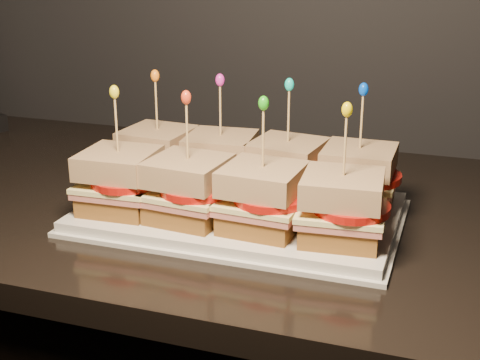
% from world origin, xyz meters
% --- Properties ---
extents(granite_slab, '(2.63, 0.63, 0.03)m').
position_xyz_m(granite_slab, '(-0.33, 1.70, 0.92)').
color(granite_slab, black).
rests_on(granite_slab, cabinet).
extents(platter, '(0.40, 0.25, 0.02)m').
position_xyz_m(platter, '(-0.37, 1.63, 0.94)').
color(platter, silver).
rests_on(platter, granite_slab).
extents(platter_rim, '(0.41, 0.26, 0.01)m').
position_xyz_m(platter_rim, '(-0.37, 1.63, 0.94)').
color(platter_rim, silver).
rests_on(platter_rim, granite_slab).
extents(sandwich_0_bread_bot, '(0.09, 0.09, 0.02)m').
position_xyz_m(sandwich_0_bread_bot, '(-0.51, 1.68, 0.97)').
color(sandwich_0_bread_bot, '#583210').
rests_on(sandwich_0_bread_bot, platter).
extents(sandwich_0_ham, '(0.10, 0.10, 0.01)m').
position_xyz_m(sandwich_0_ham, '(-0.51, 1.68, 0.98)').
color(sandwich_0_ham, '#C6635E').
rests_on(sandwich_0_ham, sandwich_0_bread_bot).
extents(sandwich_0_cheese, '(0.10, 0.10, 0.01)m').
position_xyz_m(sandwich_0_cheese, '(-0.51, 1.68, 0.99)').
color(sandwich_0_cheese, '#FFF59E').
rests_on(sandwich_0_cheese, sandwich_0_ham).
extents(sandwich_0_tomato, '(0.09, 0.09, 0.01)m').
position_xyz_m(sandwich_0_tomato, '(-0.50, 1.68, 1.00)').
color(sandwich_0_tomato, red).
rests_on(sandwich_0_tomato, sandwich_0_cheese).
extents(sandwich_0_bread_top, '(0.10, 0.10, 0.03)m').
position_xyz_m(sandwich_0_bread_top, '(-0.51, 1.68, 1.02)').
color(sandwich_0_bread_top, '#612F15').
rests_on(sandwich_0_bread_top, sandwich_0_tomato).
extents(sandwich_0_pick, '(0.00, 0.00, 0.09)m').
position_xyz_m(sandwich_0_pick, '(-0.51, 1.68, 1.06)').
color(sandwich_0_pick, tan).
rests_on(sandwich_0_pick, sandwich_0_bread_top).
extents(sandwich_0_frill, '(0.01, 0.01, 0.02)m').
position_xyz_m(sandwich_0_frill, '(-0.51, 1.68, 1.11)').
color(sandwich_0_frill, orange).
rests_on(sandwich_0_frill, sandwich_0_pick).
extents(sandwich_1_bread_bot, '(0.09, 0.09, 0.02)m').
position_xyz_m(sandwich_1_bread_bot, '(-0.41, 1.68, 0.97)').
color(sandwich_1_bread_bot, '#583210').
rests_on(sandwich_1_bread_bot, platter).
extents(sandwich_1_ham, '(0.10, 0.10, 0.01)m').
position_xyz_m(sandwich_1_ham, '(-0.41, 1.68, 0.98)').
color(sandwich_1_ham, '#C6635E').
rests_on(sandwich_1_ham, sandwich_1_bread_bot).
extents(sandwich_1_cheese, '(0.10, 0.10, 0.01)m').
position_xyz_m(sandwich_1_cheese, '(-0.41, 1.68, 0.99)').
color(sandwich_1_cheese, '#FFF59E').
rests_on(sandwich_1_cheese, sandwich_1_ham).
extents(sandwich_1_tomato, '(0.09, 0.09, 0.01)m').
position_xyz_m(sandwich_1_tomato, '(-0.40, 1.68, 1.00)').
color(sandwich_1_tomato, red).
rests_on(sandwich_1_tomato, sandwich_1_cheese).
extents(sandwich_1_bread_top, '(0.10, 0.10, 0.03)m').
position_xyz_m(sandwich_1_bread_top, '(-0.41, 1.68, 1.02)').
color(sandwich_1_bread_top, '#612F15').
rests_on(sandwich_1_bread_top, sandwich_1_tomato).
extents(sandwich_1_pick, '(0.00, 0.00, 0.09)m').
position_xyz_m(sandwich_1_pick, '(-0.41, 1.68, 1.06)').
color(sandwich_1_pick, tan).
rests_on(sandwich_1_pick, sandwich_1_bread_top).
extents(sandwich_1_frill, '(0.01, 0.01, 0.02)m').
position_xyz_m(sandwich_1_frill, '(-0.41, 1.68, 1.11)').
color(sandwich_1_frill, '#D624A6').
rests_on(sandwich_1_frill, sandwich_1_pick).
extents(sandwich_2_bread_bot, '(0.10, 0.10, 0.02)m').
position_xyz_m(sandwich_2_bread_bot, '(-0.32, 1.68, 0.97)').
color(sandwich_2_bread_bot, '#583210').
rests_on(sandwich_2_bread_bot, platter).
extents(sandwich_2_ham, '(0.11, 0.10, 0.01)m').
position_xyz_m(sandwich_2_ham, '(-0.32, 1.68, 0.98)').
color(sandwich_2_ham, '#C6635E').
rests_on(sandwich_2_ham, sandwich_2_bread_bot).
extents(sandwich_2_cheese, '(0.11, 0.11, 0.01)m').
position_xyz_m(sandwich_2_cheese, '(-0.32, 1.68, 0.99)').
color(sandwich_2_cheese, '#FFF59E').
rests_on(sandwich_2_cheese, sandwich_2_ham).
extents(sandwich_2_tomato, '(0.09, 0.09, 0.01)m').
position_xyz_m(sandwich_2_tomato, '(-0.31, 1.68, 1.00)').
color(sandwich_2_tomato, red).
rests_on(sandwich_2_tomato, sandwich_2_cheese).
extents(sandwich_2_bread_top, '(0.10, 0.10, 0.03)m').
position_xyz_m(sandwich_2_bread_top, '(-0.32, 1.68, 1.02)').
color(sandwich_2_bread_top, '#612F15').
rests_on(sandwich_2_bread_top, sandwich_2_tomato).
extents(sandwich_2_pick, '(0.00, 0.00, 0.09)m').
position_xyz_m(sandwich_2_pick, '(-0.32, 1.68, 1.06)').
color(sandwich_2_pick, tan).
rests_on(sandwich_2_pick, sandwich_2_bread_top).
extents(sandwich_2_frill, '(0.01, 0.01, 0.02)m').
position_xyz_m(sandwich_2_frill, '(-0.32, 1.68, 1.11)').
color(sandwich_2_frill, '#0ECBB7').
rests_on(sandwich_2_frill, sandwich_2_pick).
extents(sandwich_3_bread_bot, '(0.09, 0.09, 0.02)m').
position_xyz_m(sandwich_3_bread_bot, '(-0.23, 1.68, 0.97)').
color(sandwich_3_bread_bot, '#583210').
rests_on(sandwich_3_bread_bot, platter).
extents(sandwich_3_ham, '(0.10, 0.09, 0.01)m').
position_xyz_m(sandwich_3_ham, '(-0.23, 1.68, 0.98)').
color(sandwich_3_ham, '#C6635E').
rests_on(sandwich_3_ham, sandwich_3_bread_bot).
extents(sandwich_3_cheese, '(0.10, 0.09, 0.01)m').
position_xyz_m(sandwich_3_cheese, '(-0.23, 1.68, 0.99)').
color(sandwich_3_cheese, '#FFF59E').
rests_on(sandwich_3_cheese, sandwich_3_ham).
extents(sandwich_3_tomato, '(0.09, 0.09, 0.01)m').
position_xyz_m(sandwich_3_tomato, '(-0.21, 1.68, 1.00)').
color(sandwich_3_tomato, red).
rests_on(sandwich_3_tomato, sandwich_3_cheese).
extents(sandwich_3_bread_top, '(0.09, 0.09, 0.03)m').
position_xyz_m(sandwich_3_bread_top, '(-0.23, 1.68, 1.02)').
color(sandwich_3_bread_top, '#612F15').
rests_on(sandwich_3_bread_top, sandwich_3_tomato).
extents(sandwich_3_pick, '(0.00, 0.00, 0.09)m').
position_xyz_m(sandwich_3_pick, '(-0.23, 1.68, 1.06)').
color(sandwich_3_pick, tan).
rests_on(sandwich_3_pick, sandwich_3_bread_top).
extents(sandwich_3_frill, '(0.01, 0.01, 0.02)m').
position_xyz_m(sandwich_3_frill, '(-0.23, 1.68, 1.11)').
color(sandwich_3_frill, blue).
rests_on(sandwich_3_frill, sandwich_3_pick).
extents(sandwich_4_bread_bot, '(0.09, 0.09, 0.02)m').
position_xyz_m(sandwich_4_bread_bot, '(-0.51, 1.57, 0.97)').
color(sandwich_4_bread_bot, '#583210').
rests_on(sandwich_4_bread_bot, platter).
extents(sandwich_4_ham, '(0.10, 0.10, 0.01)m').
position_xyz_m(sandwich_4_ham, '(-0.51, 1.57, 0.98)').
color(sandwich_4_ham, '#C6635E').
rests_on(sandwich_4_ham, sandwich_4_bread_bot).
extents(sandwich_4_cheese, '(0.10, 0.10, 0.01)m').
position_xyz_m(sandwich_4_cheese, '(-0.51, 1.57, 0.99)').
color(sandwich_4_cheese, '#FFF59E').
rests_on(sandwich_4_cheese, sandwich_4_ham).
extents(sandwich_4_tomato, '(0.09, 0.09, 0.01)m').
position_xyz_m(sandwich_4_tomato, '(-0.50, 1.56, 1.00)').
color(sandwich_4_tomato, red).
rests_on(sandwich_4_tomato, sandwich_4_cheese).
extents(sandwich_4_bread_top, '(0.09, 0.09, 0.03)m').
position_xyz_m(sandwich_4_bread_top, '(-0.51, 1.57, 1.02)').
color(sandwich_4_bread_top, '#612F15').
rests_on(sandwich_4_bread_top, sandwich_4_tomato).
extents(sandwich_4_pick, '(0.00, 0.00, 0.09)m').
position_xyz_m(sandwich_4_pick, '(-0.51, 1.57, 1.06)').
color(sandwich_4_pick, tan).
rests_on(sandwich_4_pick, sandwich_4_bread_top).
extents(sandwich_4_frill, '(0.01, 0.01, 0.02)m').
position_xyz_m(sandwich_4_frill, '(-0.51, 1.57, 1.11)').
color(sandwich_4_frill, yellow).
rests_on(sandwich_4_frill, sandwich_4_pick).
extents(sandwich_5_bread_bot, '(0.09, 0.09, 0.02)m').
position_xyz_m(sandwich_5_bread_bot, '(-0.41, 1.57, 0.97)').
color(sandwich_5_bread_bot, '#583210').
rests_on(sandwich_5_bread_bot, platter).
extents(sandwich_5_ham, '(0.10, 0.10, 0.01)m').
position_xyz_m(sandwich_5_ham, '(-0.41, 1.57, 0.98)').
color(sandwich_5_ham, '#C6635E').
rests_on(sandwich_5_ham, sandwich_5_bread_bot).
extents(sandwich_5_cheese, '(0.11, 0.10, 0.01)m').
position_xyz_m(sandwich_5_cheese, '(-0.41, 1.57, 0.99)').
color(sandwich_5_cheese, '#FFF59E').
rests_on(sandwich_5_cheese, sandwich_5_ham).
extents(sandwich_5_tomato, '(0.09, 0.09, 0.01)m').
position_xyz_m(sandwich_5_tomato, '(-0.40, 1.56, 1.00)').
color(sandwich_5_tomato, red).
rests_on(sandwich_5_tomato, sandwich_5_cheese).
extents(sandwich_5_bread_top, '(0.10, 0.10, 0.03)m').
position_xyz_m(sandwich_5_bread_top, '(-0.41, 1.57, 1.02)').
color(sandwich_5_bread_top, '#612F15').
rests_on(sandwich_5_bread_top, sandwich_5_tomato).
extents(sandwich_5_pick, '(0.00, 0.00, 0.09)m').
position_xyz_m(sandwich_5_pick, '(-0.41, 1.57, 1.06)').
color(sandwich_5_pick, tan).
rests_on(sandwich_5_pick, sandwich_5_bread_top).
extents(sandwich_5_frill, '(0.01, 0.01, 0.02)m').
position_xyz_m(sandwich_5_frill, '(-0.41, 1.57, 1.11)').
color(sandwich_5_frill, '#E93F1E').
rests_on(sandwich_5_frill, sandwich_5_pick).
extents(sandwich_6_bread_bot, '(0.09, 0.09, 0.02)m').
position_xyz_m(sandwich_6_bread_bot, '(-0.32, 1.57, 0.97)').
color(sandwich_6_bread_bot, '#583210').
rests_on(sandwich_6_bread_bot, platter).
extents(sandwich_6_ham, '(0.10, 0.10, 0.01)m').
position_xyz_m(sandwich_6_ham, '(-0.32, 1.57, 0.98)').
color(sandwich_6_ham, '#C6635E').
rests_on(sandwich_6_ham, sandwich_6_bread_bot).
extents(sandwich_6_cheese, '(0.10, 0.10, 0.01)m').
position_xyz_m(sandwich_6_cheese, '(-0.32, 1.57, 0.99)').
color(sandwich_6_cheese, '#FFF59E').
rests_on(sandwich_6_cheese, sandwich_6_ham).
extents(sandwich_6_tomato, '(0.09, 0.09, 0.01)m').
position_xyz_m(sandwich_6_tomato, '(-0.31, 1.56, 1.00)').
color(sandwich_6_tomato, red).
rests_on(sandwich_6_tomato, sandwich_6_cheese).
extents(sandwich_6_bread_top, '(0.09, 0.09, 0.03)m').
position_xyz_m(sandwich_6_bread_top, '(-0.32, 1.57, 1.02)').
color(sandwich_6_bread_top, '#612F15').
rests_on(sandwich_6_bread_top, sandwich_6_tomato).
extents(sandwich_6_pick, '(0.00, 0.00, 0.09)m').
position_xyz_m(sandwich_6_pick, '(-0.32, 1.57, 1.06)').
color(sandwich_6_pick, tan).
rests_on(sandwich_6_pick, sandwich_6_bread_top).
extents(sandwich_6_frill, '(0.01, 0.01, 0.02)m').
position_xyz_m(sandwich_6_frill, '(-0.32, 1.57, 1.11)').
color(sandwich_6_frill, green).
rests_on(sandwich_6_frill, sandwich_6_pick).
extents(sandwich_7_bread_bot, '(0.09, 0.09, 0.02)m').
position_xyz_m(sandwich_7_bread_bot, '(-0.23, 1.57, 0.97)').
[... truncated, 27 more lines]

